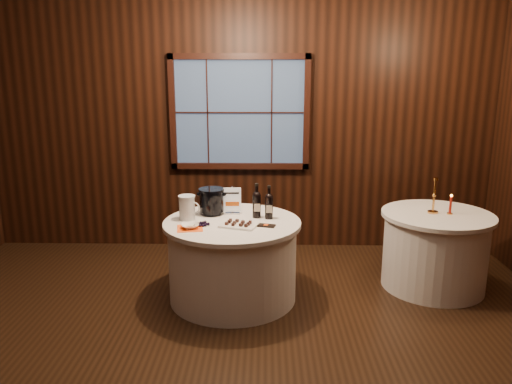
{
  "coord_description": "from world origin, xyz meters",
  "views": [
    {
      "loc": [
        0.31,
        -3.43,
        2.14
      ],
      "look_at": [
        0.22,
        0.9,
        1.07
      ],
      "focal_mm": 35.0,
      "sensor_mm": 36.0,
      "label": 1
    }
  ],
  "objects_px": {
    "port_bottle_right": "(269,204)",
    "chocolate_box": "(266,226)",
    "sign_stand": "(232,205)",
    "ice_bucket": "(212,201)",
    "grape_bunch": "(203,224)",
    "port_bottle_left": "(257,203)",
    "side_table": "(435,250)",
    "brass_candlestick": "(434,200)",
    "main_table": "(233,260)",
    "chocolate_plate": "(239,224)",
    "red_candle": "(450,206)",
    "cracker_bowl": "(190,226)",
    "glass_pitcher": "(187,207)"
  },
  "relations": [
    {
      "from": "grape_bunch",
      "to": "cracker_bowl",
      "type": "height_order",
      "value": "same"
    },
    {
      "from": "port_bottle_left",
      "to": "port_bottle_right",
      "type": "bearing_deg",
      "value": -23.81
    },
    {
      "from": "red_candle",
      "to": "brass_candlestick",
      "type": "bearing_deg",
      "value": 163.35
    },
    {
      "from": "sign_stand",
      "to": "cracker_bowl",
      "type": "relative_size",
      "value": 1.77
    },
    {
      "from": "sign_stand",
      "to": "chocolate_plate",
      "type": "height_order",
      "value": "sign_stand"
    },
    {
      "from": "grape_bunch",
      "to": "red_candle",
      "type": "height_order",
      "value": "red_candle"
    },
    {
      "from": "side_table",
      "to": "chocolate_plate",
      "type": "height_order",
      "value": "chocolate_plate"
    },
    {
      "from": "cracker_bowl",
      "to": "brass_candlestick",
      "type": "height_order",
      "value": "brass_candlestick"
    },
    {
      "from": "ice_bucket",
      "to": "port_bottle_left",
      "type": "bearing_deg",
      "value": -12.99
    },
    {
      "from": "port_bottle_right",
      "to": "brass_candlestick",
      "type": "bearing_deg",
      "value": 2.95
    },
    {
      "from": "port_bottle_right",
      "to": "chocolate_box",
      "type": "relative_size",
      "value": 1.94
    },
    {
      "from": "chocolate_box",
      "to": "brass_candlestick",
      "type": "distance_m",
      "value": 1.71
    },
    {
      "from": "grape_bunch",
      "to": "brass_candlestick",
      "type": "bearing_deg",
      "value": 12.39
    },
    {
      "from": "sign_stand",
      "to": "cracker_bowl",
      "type": "height_order",
      "value": "sign_stand"
    },
    {
      "from": "ice_bucket",
      "to": "chocolate_box",
      "type": "height_order",
      "value": "ice_bucket"
    },
    {
      "from": "chocolate_box",
      "to": "sign_stand",
      "type": "bearing_deg",
      "value": 144.92
    },
    {
      "from": "main_table",
      "to": "glass_pitcher",
      "type": "distance_m",
      "value": 0.66
    },
    {
      "from": "side_table",
      "to": "grape_bunch",
      "type": "bearing_deg",
      "value": -168.12
    },
    {
      "from": "ice_bucket",
      "to": "side_table",
      "type": "bearing_deg",
      "value": 1.94
    },
    {
      "from": "chocolate_plate",
      "to": "side_table",
      "type": "bearing_deg",
      "value": 13.33
    },
    {
      "from": "chocolate_box",
      "to": "red_candle",
      "type": "relative_size",
      "value": 0.82
    },
    {
      "from": "port_bottle_right",
      "to": "chocolate_box",
      "type": "height_order",
      "value": "port_bottle_right"
    },
    {
      "from": "grape_bunch",
      "to": "port_bottle_left",
      "type": "bearing_deg",
      "value": 32.16
    },
    {
      "from": "glass_pitcher",
      "to": "red_candle",
      "type": "distance_m",
      "value": 2.54
    },
    {
      "from": "sign_stand",
      "to": "ice_bucket",
      "type": "bearing_deg",
      "value": -178.69
    },
    {
      "from": "sign_stand",
      "to": "port_bottle_left",
      "type": "relative_size",
      "value": 0.82
    },
    {
      "from": "chocolate_box",
      "to": "glass_pitcher",
      "type": "distance_m",
      "value": 0.77
    },
    {
      "from": "sign_stand",
      "to": "main_table",
      "type": "bearing_deg",
      "value": -89.79
    },
    {
      "from": "sign_stand",
      "to": "glass_pitcher",
      "type": "xyz_separation_m",
      "value": [
        -0.41,
        -0.19,
        0.02
      ]
    },
    {
      "from": "main_table",
      "to": "port_bottle_left",
      "type": "xyz_separation_m",
      "value": [
        0.23,
        0.12,
        0.53
      ]
    },
    {
      "from": "side_table",
      "to": "port_bottle_left",
      "type": "relative_size",
      "value": 3.26
    },
    {
      "from": "chocolate_plate",
      "to": "grape_bunch",
      "type": "relative_size",
      "value": 2.05
    },
    {
      "from": "ice_bucket",
      "to": "brass_candlestick",
      "type": "xyz_separation_m",
      "value": [
        2.16,
        0.09,
        -0.01
      ]
    },
    {
      "from": "glass_pitcher",
      "to": "chocolate_box",
      "type": "bearing_deg",
      "value": 2.41
    },
    {
      "from": "cracker_bowl",
      "to": "red_candle",
      "type": "xyz_separation_m",
      "value": [
        2.46,
        0.49,
        0.06
      ]
    },
    {
      "from": "glass_pitcher",
      "to": "cracker_bowl",
      "type": "bearing_deg",
      "value": -59.3
    },
    {
      "from": "side_table",
      "to": "brass_candlestick",
      "type": "xyz_separation_m",
      "value": [
        -0.05,
        0.01,
        0.51
      ]
    },
    {
      "from": "ice_bucket",
      "to": "chocolate_plate",
      "type": "relative_size",
      "value": 0.69
    },
    {
      "from": "main_table",
      "to": "port_bottle_right",
      "type": "relative_size",
      "value": 4.02
    },
    {
      "from": "sign_stand",
      "to": "red_candle",
      "type": "xyz_separation_m",
      "value": [
        2.12,
        0.03,
        -0.01
      ]
    },
    {
      "from": "port_bottle_left",
      "to": "cracker_bowl",
      "type": "relative_size",
      "value": 2.16
    },
    {
      "from": "main_table",
      "to": "glass_pitcher",
      "type": "bearing_deg",
      "value": 172.98
    },
    {
      "from": "port_bottle_left",
      "to": "port_bottle_right",
      "type": "distance_m",
      "value": 0.12
    },
    {
      "from": "ice_bucket",
      "to": "grape_bunch",
      "type": "distance_m",
      "value": 0.41
    },
    {
      "from": "ice_bucket",
      "to": "red_candle",
      "type": "xyz_separation_m",
      "value": [
        2.31,
        0.04,
        -0.05
      ]
    },
    {
      "from": "main_table",
      "to": "cracker_bowl",
      "type": "height_order",
      "value": "cracker_bowl"
    },
    {
      "from": "sign_stand",
      "to": "red_candle",
      "type": "height_order",
      "value": "sign_stand"
    },
    {
      "from": "port_bottle_right",
      "to": "grape_bunch",
      "type": "relative_size",
      "value": 1.76
    },
    {
      "from": "port_bottle_left",
      "to": "cracker_bowl",
      "type": "distance_m",
      "value": 0.69
    },
    {
      "from": "sign_stand",
      "to": "cracker_bowl",
      "type": "xyz_separation_m",
      "value": [
        -0.35,
        -0.47,
        -0.07
      ]
    }
  ]
}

